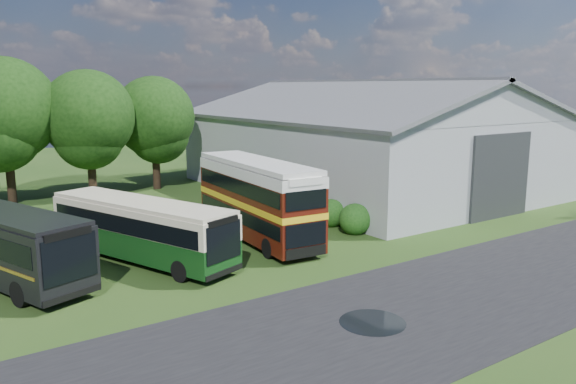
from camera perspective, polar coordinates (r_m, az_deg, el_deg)
ground at (r=22.16m, az=6.09°, el=-9.62°), size 120.00×120.00×0.00m
asphalt_road at (r=22.28m, az=17.20°, el=-9.94°), size 60.00×8.00×0.02m
puddle at (r=19.16m, az=8.57°, el=-13.02°), size 2.20×2.20×0.01m
storage_shed at (r=42.85m, az=7.57°, el=5.90°), size 18.80×24.80×8.15m
tree_mid at (r=40.92m, az=-26.86°, el=7.46°), size 6.80×6.80×9.60m
tree_right_a at (r=40.96m, az=-19.63°, el=7.29°), size 6.26×6.26×8.83m
tree_right_b at (r=43.29m, az=-13.45°, el=7.44°), size 5.98×5.98×8.45m
shrub_front at (r=29.99m, az=6.78°, el=-4.21°), size 1.70×1.70×1.70m
shrub_mid at (r=31.47m, az=4.37°, el=-3.45°), size 1.60×1.60×1.60m
shrub_back at (r=33.00m, az=2.19°, el=-2.76°), size 1.80×1.80×1.80m
bus_green_single at (r=25.77m, az=-14.69°, el=-3.64°), size 5.50×10.03×2.72m
bus_maroon_double at (r=28.32m, az=-3.16°, el=-0.85°), size 3.12×9.55×4.04m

